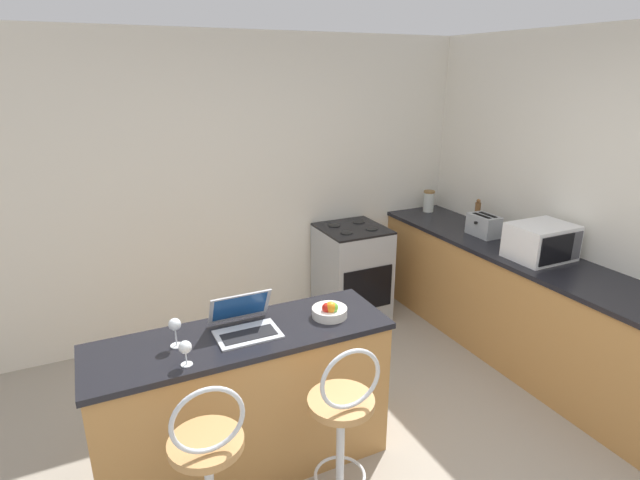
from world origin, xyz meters
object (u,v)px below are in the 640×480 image
(bar_stool_far, at_px, (342,437))
(pepper_mill, at_px, (477,213))
(microwave, at_px, (541,242))
(toaster, at_px, (484,225))
(laptop, at_px, (244,322))
(storage_jar, at_px, (429,201))
(wine_glass_short, at_px, (175,326))
(wine_glass_tall, at_px, (185,348))
(stove_range, at_px, (352,273))
(fruit_bowl, at_px, (330,311))

(bar_stool_far, distance_m, pepper_mill, 2.77)
(microwave, bearing_deg, bar_stool_far, -161.65)
(toaster, relative_size, pepper_mill, 1.06)
(laptop, height_order, pepper_mill, pepper_mill)
(storage_jar, relative_size, wine_glass_short, 1.34)
(microwave, bearing_deg, laptop, -177.41)
(storage_jar, bearing_deg, wine_glass_short, -150.72)
(bar_stool_far, bearing_deg, wine_glass_tall, 151.09)
(bar_stool_far, distance_m, wine_glass_short, 1.04)
(stove_range, bearing_deg, wine_glass_short, -142.39)
(laptop, relative_size, microwave, 0.75)
(bar_stool_far, xyz_separation_m, wine_glass_short, (-0.69, 0.58, 0.52))
(toaster, xyz_separation_m, pepper_mill, (0.14, 0.24, 0.03))
(wine_glass_short, relative_size, fruit_bowl, 0.77)
(bar_stool_far, bearing_deg, toaster, 32.12)
(microwave, height_order, fruit_bowl, microwave)
(wine_glass_short, relative_size, wine_glass_tall, 1.21)
(wine_glass_short, distance_m, pepper_mill, 3.08)
(stove_range, distance_m, fruit_bowl, 1.85)
(fruit_bowl, bearing_deg, bar_stool_far, -109.74)
(laptop, height_order, wine_glass_tall, laptop)
(pepper_mill, distance_m, fruit_bowl, 2.29)
(toaster, distance_m, wine_glass_tall, 2.92)
(bar_stool_far, xyz_separation_m, laptop, (-0.31, 0.58, 0.45))
(wine_glass_tall, bearing_deg, pepper_mill, 22.10)
(microwave, relative_size, stove_range, 0.51)
(stove_range, bearing_deg, pepper_mill, -22.99)
(microwave, xyz_separation_m, wine_glass_short, (-2.77, -0.11, -0.02))
(microwave, distance_m, storage_jar, 1.47)
(laptop, xyz_separation_m, toaster, (2.40, 0.73, 0.04))
(bar_stool_far, distance_m, toaster, 2.52)
(bar_stool_far, bearing_deg, fruit_bowl, 70.26)
(wine_glass_tall, bearing_deg, laptop, 29.95)
(bar_stool_far, xyz_separation_m, stove_range, (1.17, 2.01, -0.05))
(microwave, relative_size, toaster, 1.68)
(storage_jar, bearing_deg, bar_stool_far, -134.71)
(bar_stool_far, relative_size, wine_glass_short, 6.61)
(pepper_mill, height_order, fruit_bowl, pepper_mill)
(microwave, relative_size, storage_jar, 2.15)
(laptop, bearing_deg, fruit_bowl, -7.05)
(stove_range, xyz_separation_m, wine_glass_tall, (-1.84, -1.63, 0.55))
(wine_glass_short, bearing_deg, storage_jar, 29.28)
(wine_glass_tall, distance_m, fruit_bowl, 0.88)
(wine_glass_short, height_order, fruit_bowl, wine_glass_short)
(bar_stool_far, bearing_deg, pepper_mill, 34.86)
(bar_stool_far, distance_m, fruit_bowl, 0.71)
(toaster, bearing_deg, microwave, -90.67)
(toaster, relative_size, wine_glass_short, 1.72)
(laptop, bearing_deg, pepper_mill, 20.90)
(laptop, distance_m, microwave, 2.40)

